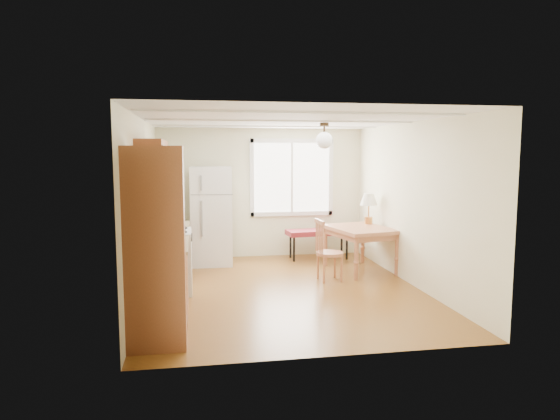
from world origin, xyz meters
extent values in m
cube|color=#5A3312|center=(0.00, 0.00, 0.00)|extent=(4.60, 5.60, 0.12)
cube|color=white|center=(0.00, 0.00, 2.50)|extent=(4.60, 5.60, 0.12)
cube|color=beige|center=(0.00, 2.50, 1.25)|extent=(4.60, 0.10, 2.50)
cube|color=beige|center=(0.00, -2.50, 1.25)|extent=(4.60, 0.10, 2.50)
cube|color=beige|center=(-2.00, 0.00, 1.25)|extent=(0.10, 5.60, 2.50)
cube|color=beige|center=(2.00, 0.00, 1.25)|extent=(0.10, 5.60, 2.50)
cube|color=brown|center=(-1.70, -1.85, 1.05)|extent=(0.60, 0.60, 2.10)
cube|color=brown|center=(-1.70, -0.85, 0.43)|extent=(0.60, 1.10, 0.86)
cube|color=tan|center=(-1.69, -0.85, 0.88)|extent=(0.62, 1.14, 0.04)
cube|color=white|center=(-1.68, 0.20, 0.45)|extent=(0.65, 0.76, 0.90)
cube|color=brown|center=(-1.70, 0.95, 0.43)|extent=(0.60, 0.60, 0.86)
cube|color=brown|center=(-1.83, -0.15, 1.85)|extent=(0.33, 1.60, 0.70)
cube|color=white|center=(0.60, 2.48, 1.55)|extent=(1.50, 0.02, 1.35)
cylinder|color=black|center=(0.70, 0.40, 2.46)|extent=(0.14, 0.14, 0.06)
cylinder|color=black|center=(0.70, 0.40, 2.36)|extent=(0.03, 0.03, 0.16)
sphere|color=white|center=(0.70, 0.40, 2.22)|extent=(0.26, 0.26, 0.26)
cube|color=white|center=(-0.99, 1.95, 0.89)|extent=(0.77, 0.77, 1.78)
cube|color=gray|center=(-0.99, 1.58, 1.31)|extent=(0.73, 0.02, 0.02)
cube|color=gray|center=(-1.17, 1.57, 1.07)|extent=(0.03, 0.03, 1.07)
cube|color=maroon|center=(1.04, 2.05, 0.52)|extent=(1.26, 0.58, 0.09)
cylinder|color=black|center=(0.53, 1.88, 0.24)|extent=(0.04, 0.04, 0.47)
cylinder|color=black|center=(1.56, 1.88, 0.24)|extent=(0.04, 0.04, 0.47)
cylinder|color=black|center=(0.53, 2.22, 0.24)|extent=(0.04, 0.04, 0.47)
cylinder|color=black|center=(1.56, 2.22, 0.24)|extent=(0.04, 0.04, 0.47)
cube|color=#A15E3E|center=(1.50, 0.96, 0.73)|extent=(1.15, 1.38, 0.06)
cube|color=#A15E3E|center=(1.50, 0.96, 0.65)|extent=(1.03, 1.26, 0.10)
cylinder|color=#A15E3E|center=(1.24, 0.35, 0.35)|extent=(0.07, 0.07, 0.70)
cylinder|color=#A15E3E|center=(1.99, 0.52, 0.35)|extent=(0.07, 0.07, 0.70)
cylinder|color=#A15E3E|center=(1.01, 1.41, 0.35)|extent=(0.07, 0.07, 0.70)
cylinder|color=#A15E3E|center=(1.76, 1.57, 0.35)|extent=(0.07, 0.07, 0.70)
cylinder|color=#A15E3E|center=(0.81, 0.40, 0.44)|extent=(0.43, 0.43, 0.05)
cylinder|color=#A15E3E|center=(0.68, 0.25, 0.22)|extent=(0.04, 0.04, 0.44)
cylinder|color=#A15E3E|center=(0.97, 0.27, 0.22)|extent=(0.04, 0.04, 0.44)
cylinder|color=#A15E3E|center=(0.65, 0.54, 0.22)|extent=(0.04, 0.04, 0.44)
cylinder|color=#A15E3E|center=(0.94, 0.56, 0.22)|extent=(0.04, 0.04, 0.44)
cylinder|color=#C2823E|center=(1.79, 1.35, 0.82)|extent=(0.15, 0.15, 0.13)
cylinder|color=#C2823E|center=(1.79, 1.35, 0.99)|extent=(0.03, 0.03, 0.21)
cone|color=white|center=(1.79, 1.35, 1.20)|extent=(0.32, 0.32, 0.21)
cube|color=black|center=(-1.72, -1.26, 0.94)|extent=(0.21, 0.24, 0.08)
cube|color=black|center=(-1.72, -1.34, 1.11)|extent=(0.18, 0.09, 0.27)
cylinder|color=black|center=(-1.72, -1.21, 1.03)|extent=(0.13, 0.13, 0.11)
cylinder|color=red|center=(-1.78, -0.46, 0.98)|extent=(0.11, 0.11, 0.16)
sphere|color=red|center=(-1.78, -0.46, 1.09)|extent=(0.06, 0.06, 0.06)
camera|label=1|loc=(-1.29, -7.14, 2.03)|focal=32.00mm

